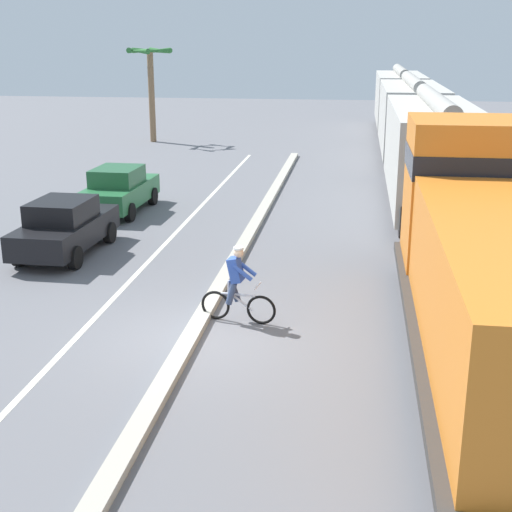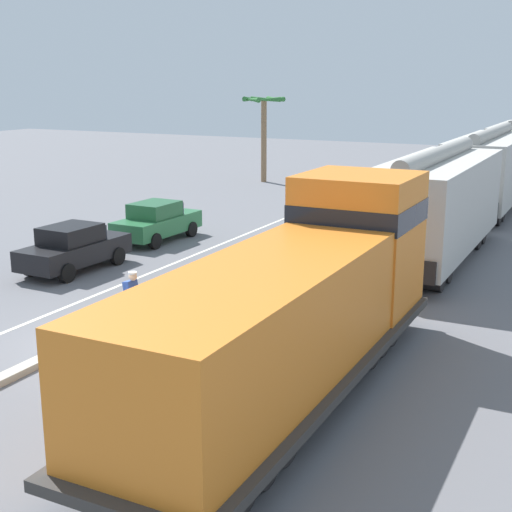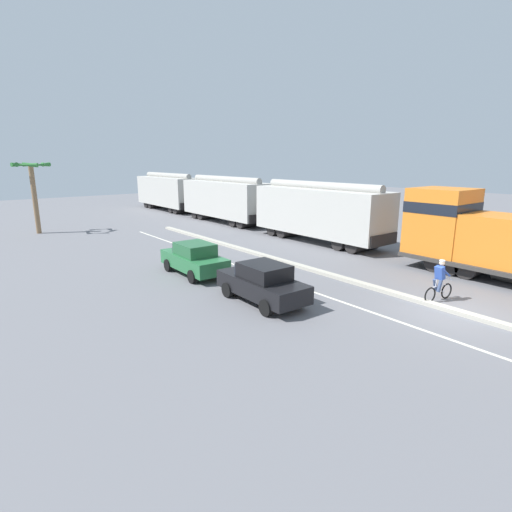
{
  "view_description": "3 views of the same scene",
  "coord_description": "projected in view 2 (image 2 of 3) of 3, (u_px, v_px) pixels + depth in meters",
  "views": [
    {
      "loc": [
        3.23,
        -13.38,
        5.99
      ],
      "look_at": [
        0.95,
        2.75,
        0.98
      ],
      "focal_mm": 50.0,
      "sensor_mm": 36.0,
      "label": 1
    },
    {
      "loc": [
        11.56,
        -13.22,
        6.49
      ],
      "look_at": [
        3.33,
        3.01,
        1.97
      ],
      "focal_mm": 50.0,
      "sensor_mm": 36.0,
      "label": 2
    },
    {
      "loc": [
        -14.65,
        -6.52,
        5.64
      ],
      "look_at": [
        -3.15,
        8.03,
        1.14
      ],
      "focal_mm": 28.0,
      "sensor_mm": 36.0,
      "label": 3
    }
  ],
  "objects": [
    {
      "name": "lane_stripe",
      "position": [
        146.0,
        275.0,
        24.32
      ],
      "size": [
        0.14,
        36.0,
        0.01
      ],
      "primitive_type": "cube",
      "color": "silver",
      "rests_on": "ground"
    },
    {
      "name": "locomotive",
      "position": [
        302.0,
        305.0,
        15.23
      ],
      "size": [
        3.1,
        11.61,
        4.2
      ],
      "color": "orange",
      "rests_on": "ground"
    },
    {
      "name": "parked_car_green",
      "position": [
        157.0,
        221.0,
        29.27
      ],
      "size": [
        1.9,
        4.24,
        1.62
      ],
      "color": "#286B3D",
      "rests_on": "ground"
    },
    {
      "name": "median_curb",
      "position": [
        206.0,
        281.0,
        23.25
      ],
      "size": [
        0.36,
        36.0,
        0.16
      ],
      "primitive_type": "cube",
      "color": "#B2AD9E",
      "rests_on": "ground"
    },
    {
      "name": "cyclist",
      "position": [
        133.0,
        305.0,
        18.4
      ],
      "size": [
        1.7,
        0.52,
        1.71
      ],
      "color": "black",
      "rests_on": "ground"
    },
    {
      "name": "palm_tree_near",
      "position": [
        264.0,
        115.0,
        45.41
      ],
      "size": [
        2.69,
        2.76,
        5.44
      ],
      "color": "#846647",
      "rests_on": "ground"
    },
    {
      "name": "hopper_car_lead",
      "position": [
        435.0,
        205.0,
        25.68
      ],
      "size": [
        2.9,
        10.6,
        4.18
      ],
      "color": "#BBB8B1",
      "rests_on": "ground"
    },
    {
      "name": "parked_car_black",
      "position": [
        74.0,
        248.0,
        24.68
      ],
      "size": [
        1.92,
        4.24,
        1.62
      ],
      "color": "black",
      "rests_on": "ground"
    },
    {
      "name": "hopper_car_middle",
      "position": [
        489.0,
        170.0,
        35.73
      ],
      "size": [
        2.9,
        10.6,
        4.18
      ],
      "color": "#B8B6AE",
      "rests_on": "ground"
    },
    {
      "name": "ground_plane",
      "position": [
        85.0,
        342.0,
        18.08
      ],
      "size": [
        120.0,
        120.0,
        0.0
      ],
      "primitive_type": "plane",
      "color": "slate"
    }
  ]
}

